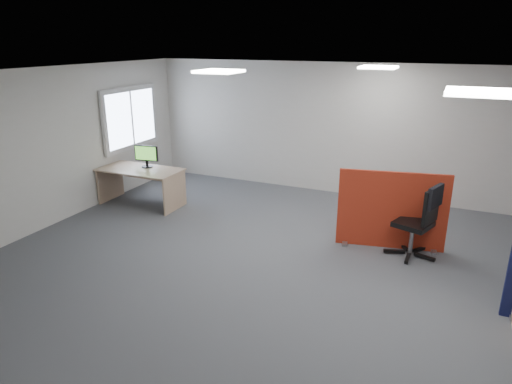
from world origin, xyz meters
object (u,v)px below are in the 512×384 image
(monitor_second, at_px, (146,155))
(second_desk, at_px, (142,177))
(office_chair, at_px, (422,217))
(red_divider, at_px, (392,211))

(monitor_second, bearing_deg, second_desk, -118.96)
(second_desk, relative_size, office_chair, 1.41)
(office_chair, bearing_deg, second_desk, -163.33)
(red_divider, xyz_separation_m, monitor_second, (-4.73, 0.21, 0.36))
(monitor_second, xyz_separation_m, office_chair, (5.18, -0.40, -0.32))
(monitor_second, bearing_deg, red_divider, -11.23)
(monitor_second, distance_m, office_chair, 5.21)
(second_desk, bearing_deg, office_chair, -2.95)
(red_divider, distance_m, monitor_second, 4.75)
(second_desk, distance_m, monitor_second, 0.44)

